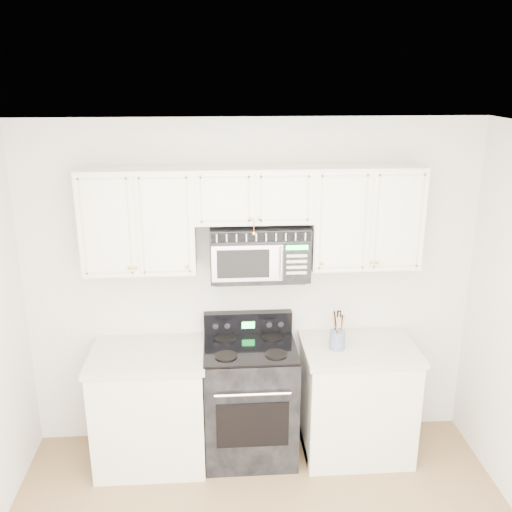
{
  "coord_description": "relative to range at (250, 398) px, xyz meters",
  "views": [
    {
      "loc": [
        -0.26,
        -2.41,
        2.9
      ],
      "look_at": [
        0.0,
        1.3,
        1.7
      ],
      "focal_mm": 40.0,
      "sensor_mm": 36.0,
      "label": 1
    }
  ],
  "objects": [
    {
      "name": "room",
      "position": [
        0.04,
        -1.46,
        0.82
      ],
      "size": [
        3.51,
        3.51,
        2.61
      ],
      "color": "brown",
      "rests_on": "ground"
    },
    {
      "name": "base_cabinet_left",
      "position": [
        -0.76,
        -0.02,
        -0.06
      ],
      "size": [
        0.86,
        0.65,
        0.92
      ],
      "color": "silver",
      "rests_on": "ground"
    },
    {
      "name": "base_cabinet_right",
      "position": [
        0.84,
        -0.02,
        -0.06
      ],
      "size": [
        0.86,
        0.65,
        0.92
      ],
      "color": "silver",
      "rests_on": "ground"
    },
    {
      "name": "range",
      "position": [
        0.0,
        0.0,
        0.0
      ],
      "size": [
        0.7,
        0.64,
        1.1
      ],
      "color": "black",
      "rests_on": "ground"
    },
    {
      "name": "upper_cabinets",
      "position": [
        0.04,
        0.13,
        1.45
      ],
      "size": [
        2.44,
        0.37,
        0.75
      ],
      "color": "silver",
      "rests_on": "ground"
    },
    {
      "name": "microwave",
      "position": [
        0.08,
        0.11,
        1.17
      ],
      "size": [
        0.72,
        0.41,
        0.4
      ],
      "color": "black",
      "rests_on": "ground"
    },
    {
      "name": "utensil_crock",
      "position": [
        0.65,
        -0.06,
        0.52
      ],
      "size": [
        0.12,
        0.12,
        0.31
      ],
      "color": "slate",
      "rests_on": "base_cabinet_right"
    },
    {
      "name": "shaker_salt",
      "position": [
        0.63,
        0.02,
        0.48
      ],
      "size": [
        0.04,
        0.04,
        0.09
      ],
      "color": "silver",
      "rests_on": "base_cabinet_right"
    },
    {
      "name": "shaker_pepper",
      "position": [
        0.69,
        0.01,
        0.49
      ],
      "size": [
        0.05,
        0.05,
        0.11
      ],
      "color": "silver",
      "rests_on": "base_cabinet_right"
    }
  ]
}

